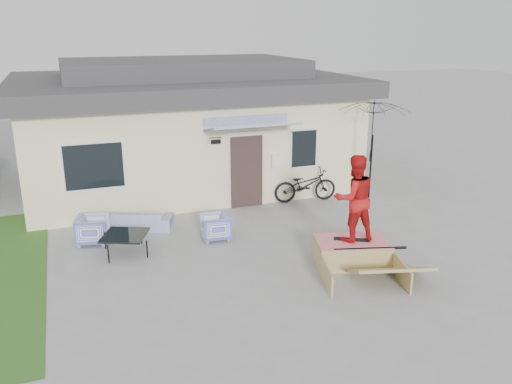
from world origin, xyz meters
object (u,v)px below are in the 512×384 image
object	(u,v)px
armchair_left	(93,228)
bicycle	(305,182)
skate_ramp	(352,252)
armchair_right	(215,226)
loveseat	(139,217)
skater	(354,197)
coffee_table	(125,244)
patio_umbrella	(372,147)
skateboard	(352,239)

from	to	relation	value
armchair_left	bicycle	size ratio (longest dim) A/B	0.39
skate_ramp	bicycle	bearing A→B (deg)	93.71
armchair_right	loveseat	bearing A→B (deg)	-122.97
bicycle	skater	world-z (taller)	skater
armchair_right	skate_ramp	xyz separation A→B (m)	(2.45, -2.41, -0.09)
armchair_left	skate_ramp	bearing A→B (deg)	-107.87
loveseat	coffee_table	distance (m)	1.57
loveseat	bicycle	world-z (taller)	bicycle
loveseat	coffee_table	size ratio (longest dim) A/B	1.80
patio_umbrella	skater	world-z (taller)	skater
bicycle	coffee_table	bearing A→B (deg)	116.79
armchair_right	patio_umbrella	world-z (taller)	patio_umbrella
loveseat	bicycle	xyz separation A→B (m)	(5.05, 0.57, 0.28)
coffee_table	skate_ramp	xyz separation A→B (m)	(4.66, -2.29, 0.03)
loveseat	coffee_table	world-z (taller)	loveseat
loveseat	skate_ramp	bearing A→B (deg)	159.64
bicycle	armchair_left	bearing A→B (deg)	106.89
armchair_right	coffee_table	distance (m)	2.22
armchair_right	coffee_table	world-z (taller)	armchair_right
loveseat	patio_umbrella	xyz separation A→B (m)	(6.68, -0.38, 1.41)
skater	coffee_table	bearing A→B (deg)	-21.55
skateboard	bicycle	bearing A→B (deg)	108.10
skater	patio_umbrella	bearing A→B (deg)	-123.26
patio_umbrella	skater	bearing A→B (deg)	-127.25
skate_ramp	skateboard	world-z (taller)	skateboard
loveseat	armchair_left	world-z (taller)	armchair_left
bicycle	skate_ramp	xyz separation A→B (m)	(-0.92, -4.33, -0.35)
loveseat	armchair_left	size ratio (longest dim) A/B	2.28
armchair_right	bicycle	distance (m)	3.89
coffee_table	armchair_right	bearing A→B (deg)	3.28
bicycle	patio_umbrella	world-z (taller)	patio_umbrella
armchair_left	patio_umbrella	size ratio (longest dim) A/B	0.34
armchair_right	skateboard	bearing A→B (deg)	52.12
armchair_left	armchair_right	bearing A→B (deg)	-92.28
loveseat	skater	bearing A→B (deg)	160.12
armchair_left	coffee_table	size ratio (longest dim) A/B	0.79
loveseat	skate_ramp	xyz separation A→B (m)	(4.13, -3.76, -0.07)
loveseat	skateboard	distance (m)	5.57
coffee_table	skate_ramp	distance (m)	5.19
coffee_table	bicycle	world-z (taller)	bicycle
skate_ramp	loveseat	bearing A→B (deg)	153.32
patio_umbrella	skate_ramp	xyz separation A→B (m)	(-2.54, -3.38, -1.49)
armchair_right	skateboard	distance (m)	3.42
coffee_table	skateboard	bearing A→B (deg)	-25.53
loveseat	skater	distance (m)	5.69
armchair_right	bicycle	xyz separation A→B (m)	(3.37, 1.92, 0.26)
skateboard	skater	size ratio (longest dim) A/B	0.41
loveseat	skateboard	world-z (taller)	loveseat
armchair_left	skate_ramp	size ratio (longest dim) A/B	0.36
skater	loveseat	bearing A→B (deg)	-37.85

